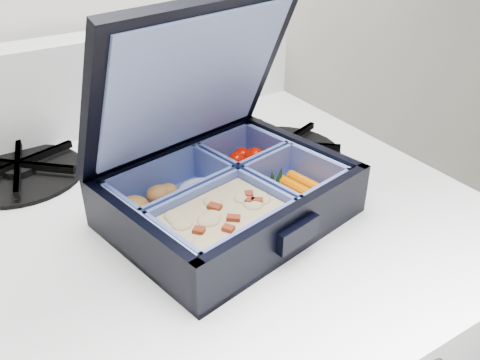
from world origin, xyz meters
TOP-DOWN VIEW (x-y plane):
  - bento_box at (0.38, 1.63)m, footprint 0.28×0.24m
  - burner_grate at (0.52, 1.73)m, footprint 0.21×0.21m
  - burner_grate_rear at (0.20, 1.86)m, footprint 0.20×0.20m
  - fork at (0.45, 1.77)m, footprint 0.13×0.18m

SIDE VIEW (x-z plane):
  - fork at x=0.45m, z-range 0.89..0.90m
  - burner_grate_rear at x=0.20m, z-range 0.89..0.91m
  - burner_grate at x=0.52m, z-range 0.89..0.92m
  - bento_box at x=0.38m, z-range 0.89..0.95m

